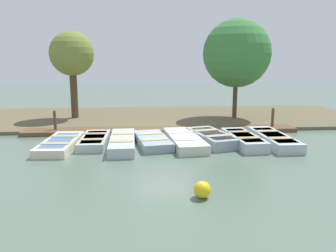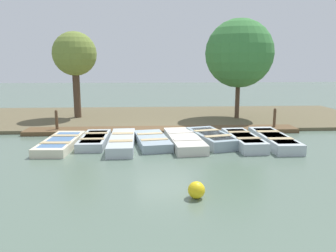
{
  "view_description": "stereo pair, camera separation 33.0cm",
  "coord_description": "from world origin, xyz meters",
  "px_view_note": "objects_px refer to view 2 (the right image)",
  "views": [
    {
      "loc": [
        14.29,
        -0.93,
        3.33
      ],
      "look_at": [
        0.67,
        0.16,
        0.65
      ],
      "focal_mm": 35.0,
      "sensor_mm": 36.0,
      "label": 1
    },
    {
      "loc": [
        14.31,
        -0.61,
        3.33
      ],
      "look_at": [
        0.67,
        0.16,
        0.65
      ],
      "focal_mm": 35.0,
      "sensor_mm": 36.0,
      "label": 2
    }
  ],
  "objects_px": {
    "park_tree_far_left": "(75,55)",
    "park_tree_left": "(239,53)",
    "rowboat_5": "(212,138)",
    "rowboat_7": "(274,140)",
    "rowboat_2": "(122,142)",
    "mooring_post_near": "(57,121)",
    "mooring_post_far": "(274,119)",
    "rowboat_6": "(243,140)",
    "rowboat_4": "(184,140)",
    "buoy": "(196,190)",
    "rowboat_1": "(95,140)",
    "rowboat_0": "(61,143)",
    "rowboat_3": "(152,140)"
  },
  "relations": [
    {
      "from": "mooring_post_far",
      "to": "park_tree_far_left",
      "type": "xyz_separation_m",
      "value": [
        -3.59,
        -10.29,
        3.15
      ]
    },
    {
      "from": "rowboat_1",
      "to": "mooring_post_far",
      "type": "distance_m",
      "value": 8.69
    },
    {
      "from": "rowboat_7",
      "to": "park_tree_left",
      "type": "height_order",
      "value": "park_tree_left"
    },
    {
      "from": "rowboat_1",
      "to": "mooring_post_far",
      "type": "height_order",
      "value": "mooring_post_far"
    },
    {
      "from": "rowboat_5",
      "to": "mooring_post_far",
      "type": "bearing_deg",
      "value": 109.39
    },
    {
      "from": "rowboat_5",
      "to": "rowboat_6",
      "type": "bearing_deg",
      "value": 56.16
    },
    {
      "from": "rowboat_6",
      "to": "rowboat_5",
      "type": "bearing_deg",
      "value": -113.03
    },
    {
      "from": "mooring_post_far",
      "to": "rowboat_6",
      "type": "bearing_deg",
      "value": -40.19
    },
    {
      "from": "rowboat_0",
      "to": "park_tree_far_left",
      "type": "height_order",
      "value": "park_tree_far_left"
    },
    {
      "from": "mooring_post_near",
      "to": "mooring_post_far",
      "type": "relative_size",
      "value": 1.0
    },
    {
      "from": "rowboat_2",
      "to": "rowboat_5",
      "type": "height_order",
      "value": "rowboat_5"
    },
    {
      "from": "rowboat_1",
      "to": "buoy",
      "type": "bearing_deg",
      "value": 30.93
    },
    {
      "from": "rowboat_6",
      "to": "park_tree_left",
      "type": "xyz_separation_m",
      "value": [
        -5.59,
        1.21,
        3.57
      ]
    },
    {
      "from": "rowboat_6",
      "to": "mooring_post_near",
      "type": "bearing_deg",
      "value": -111.55
    },
    {
      "from": "rowboat_5",
      "to": "rowboat_7",
      "type": "xyz_separation_m",
      "value": [
        0.41,
        2.48,
        -0.01
      ]
    },
    {
      "from": "rowboat_5",
      "to": "rowboat_6",
      "type": "xyz_separation_m",
      "value": [
        0.44,
        1.21,
        0.0
      ]
    },
    {
      "from": "rowboat_3",
      "to": "rowboat_6",
      "type": "distance_m",
      "value": 3.71
    },
    {
      "from": "rowboat_2",
      "to": "park_tree_left",
      "type": "xyz_separation_m",
      "value": [
        -5.56,
        6.11,
        3.58
      ]
    },
    {
      "from": "buoy",
      "to": "rowboat_1",
      "type": "bearing_deg",
      "value": -148.85
    },
    {
      "from": "rowboat_5",
      "to": "rowboat_3",
      "type": "bearing_deg",
      "value": -100.73
    },
    {
      "from": "rowboat_0",
      "to": "rowboat_6",
      "type": "relative_size",
      "value": 1.06
    },
    {
      "from": "rowboat_2",
      "to": "mooring_post_near",
      "type": "xyz_separation_m",
      "value": [
        -2.72,
        -3.28,
        0.36
      ]
    },
    {
      "from": "rowboat_2",
      "to": "park_tree_far_left",
      "type": "relative_size",
      "value": 0.7
    },
    {
      "from": "rowboat_1",
      "to": "rowboat_5",
      "type": "distance_m",
      "value": 4.86
    },
    {
      "from": "buoy",
      "to": "park_tree_left",
      "type": "bearing_deg",
      "value": 160.22
    },
    {
      "from": "park_tree_far_left",
      "to": "buoy",
      "type": "bearing_deg",
      "value": 24.85
    },
    {
      "from": "park_tree_far_left",
      "to": "park_tree_left",
      "type": "relative_size",
      "value": 0.88
    },
    {
      "from": "rowboat_4",
      "to": "rowboat_6",
      "type": "height_order",
      "value": "rowboat_6"
    },
    {
      "from": "rowboat_6",
      "to": "mooring_post_far",
      "type": "distance_m",
      "value": 3.62
    },
    {
      "from": "rowboat_6",
      "to": "park_tree_left",
      "type": "bearing_deg",
      "value": 164.8
    },
    {
      "from": "rowboat_4",
      "to": "mooring_post_near",
      "type": "distance_m",
      "value": 6.33
    },
    {
      "from": "rowboat_7",
      "to": "park_tree_far_left",
      "type": "relative_size",
      "value": 0.7
    },
    {
      "from": "rowboat_1",
      "to": "rowboat_2",
      "type": "bearing_deg",
      "value": 67.0
    },
    {
      "from": "rowboat_3",
      "to": "buoy",
      "type": "distance_m",
      "value": 5.55
    },
    {
      "from": "buoy",
      "to": "park_tree_left",
      "type": "xyz_separation_m",
      "value": [
        -10.73,
        3.86,
        3.58
      ]
    },
    {
      "from": "mooring_post_far",
      "to": "buoy",
      "type": "distance_m",
      "value": 9.33
    },
    {
      "from": "mooring_post_far",
      "to": "buoy",
      "type": "xyz_separation_m",
      "value": [
        7.89,
        -4.97,
        -0.35
      ]
    },
    {
      "from": "rowboat_2",
      "to": "park_tree_left",
      "type": "bearing_deg",
      "value": 130.85
    },
    {
      "from": "rowboat_0",
      "to": "mooring_post_far",
      "type": "distance_m",
      "value": 10.02
    },
    {
      "from": "rowboat_2",
      "to": "rowboat_6",
      "type": "height_order",
      "value": "rowboat_6"
    },
    {
      "from": "rowboat_2",
      "to": "park_tree_left",
      "type": "height_order",
      "value": "park_tree_left"
    },
    {
      "from": "rowboat_6",
      "to": "mooring_post_near",
      "type": "distance_m",
      "value": 8.64
    },
    {
      "from": "rowboat_2",
      "to": "rowboat_4",
      "type": "bearing_deg",
      "value": 92.58
    },
    {
      "from": "rowboat_0",
      "to": "buoy",
      "type": "xyz_separation_m",
      "value": [
        5.25,
        4.68,
        0.05
      ]
    },
    {
      "from": "rowboat_7",
      "to": "park_tree_left",
      "type": "relative_size",
      "value": 0.62
    },
    {
      "from": "rowboat_2",
      "to": "mooring_post_far",
      "type": "height_order",
      "value": "mooring_post_far"
    },
    {
      "from": "rowboat_7",
      "to": "park_tree_left",
      "type": "distance_m",
      "value": 6.61
    },
    {
      "from": "rowboat_0",
      "to": "rowboat_3",
      "type": "relative_size",
      "value": 1.09
    },
    {
      "from": "mooring_post_far",
      "to": "park_tree_left",
      "type": "xyz_separation_m",
      "value": [
        -2.84,
        -1.11,
        3.23
      ]
    },
    {
      "from": "rowboat_2",
      "to": "rowboat_3",
      "type": "bearing_deg",
      "value": 101.53
    }
  ]
}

